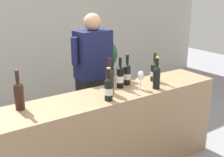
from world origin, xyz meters
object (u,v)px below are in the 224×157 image
at_px(potted_shrub, 98,69).
at_px(person_server, 94,84).
at_px(wine_bottle_4, 127,74).
at_px(wine_bottle_5, 157,76).
at_px(wine_bottle_6, 19,94).
at_px(wine_glass, 141,76).
at_px(wine_bottle_1, 110,80).
at_px(wine_bottle_0, 109,88).
at_px(wine_bottle_2, 120,77).
at_px(wine_bottle_3, 154,71).

bearing_deg(potted_shrub, person_server, -125.72).
bearing_deg(wine_bottle_4, wine_bottle_5, -56.55).
bearing_deg(wine_bottle_6, wine_glass, -8.06).
bearing_deg(wine_bottle_1, potted_shrub, 64.36).
bearing_deg(wine_bottle_4, wine_glass, -79.44).
bearing_deg(wine_bottle_5, wine_bottle_0, 179.79).
relative_size(wine_bottle_2, wine_bottle_3, 1.01).
height_order(wine_bottle_1, wine_bottle_4, wine_bottle_1).
relative_size(wine_bottle_1, wine_bottle_5, 1.06).
xyz_separation_m(wine_bottle_0, wine_bottle_1, (0.11, 0.15, 0.02)).
height_order(wine_bottle_3, wine_bottle_4, wine_bottle_4).
xyz_separation_m(wine_bottle_3, wine_bottle_4, (-0.33, 0.06, 0.01)).
height_order(wine_bottle_0, wine_bottle_5, wine_bottle_5).
height_order(wine_bottle_5, potted_shrub, potted_shrub).
height_order(wine_bottle_4, potted_shrub, potted_shrub).
relative_size(wine_bottle_0, person_server, 0.19).
bearing_deg(wine_bottle_4, wine_bottle_3, -10.47).
bearing_deg(wine_glass, wine_bottle_2, 136.17).
height_order(wine_bottle_2, wine_bottle_4, wine_bottle_4).
bearing_deg(wine_bottle_2, wine_bottle_1, -156.22).
xyz_separation_m(wine_bottle_0, wine_glass, (0.44, 0.08, 0.02)).
height_order(wine_bottle_2, wine_bottle_6, wine_bottle_6).
distance_m(wine_bottle_1, wine_glass, 0.34).
relative_size(wine_bottle_4, wine_bottle_5, 1.00).
relative_size(wine_bottle_2, wine_glass, 1.71).
bearing_deg(wine_bottle_4, potted_shrub, 76.14).
relative_size(wine_bottle_6, person_server, 0.21).
distance_m(wine_bottle_2, wine_bottle_3, 0.44).
height_order(wine_bottle_3, wine_bottle_5, wine_bottle_5).
height_order(wine_bottle_0, person_server, person_server).
distance_m(wine_bottle_5, person_server, 0.87).
height_order(wine_bottle_1, wine_bottle_6, same).
distance_m(wine_bottle_2, person_server, 0.61).
relative_size(wine_bottle_0, wine_bottle_6, 0.89).
bearing_deg(wine_bottle_0, potted_shrub, 62.93).
height_order(wine_bottle_3, potted_shrub, potted_shrub).
height_order(wine_bottle_1, person_server, person_server).
relative_size(wine_bottle_0, wine_bottle_2, 0.95).
bearing_deg(wine_bottle_5, person_server, 110.07).
xyz_separation_m(wine_bottle_2, potted_shrub, (0.37, 1.06, -0.22)).
bearing_deg(wine_bottle_5, potted_shrub, 86.54).
relative_size(wine_bottle_2, wine_bottle_4, 0.98).
distance_m(wine_bottle_6, wine_glass, 1.19).
distance_m(wine_bottle_1, person_server, 0.71).
distance_m(wine_bottle_0, wine_bottle_3, 0.76).
height_order(wine_bottle_3, wine_glass, wine_bottle_3).
relative_size(wine_bottle_1, person_server, 0.21).
relative_size(wine_bottle_2, wine_bottle_6, 0.93).
distance_m(wine_bottle_3, wine_bottle_4, 0.33).
distance_m(wine_bottle_4, person_server, 0.58).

